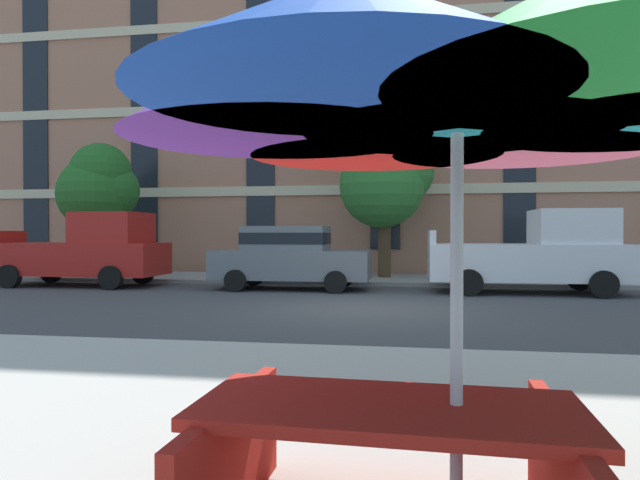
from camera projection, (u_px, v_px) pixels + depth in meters
name	position (u px, v px, depth m)	size (l,w,h in m)	color
ground_plane	(366.00, 309.00, 11.67)	(120.00, 120.00, 0.00)	#424244
sidewalk_far	(382.00, 279.00, 18.39)	(56.00, 3.60, 0.12)	gray
apartment_building	(391.00, 64.00, 26.36)	(42.63, 12.08, 19.20)	#A87056
pickup_red	(86.00, 252.00, 16.71)	(5.10, 2.12, 2.20)	#B21E19
sedan_gray	(290.00, 256.00, 15.71)	(4.40, 1.98, 1.78)	slate
pickup_white	(537.00, 254.00, 14.64)	(5.10, 2.12, 2.20)	silver
street_tree_left	(99.00, 188.00, 19.51)	(2.78, 2.60, 4.73)	#4C3823
street_tree_middle	(387.00, 178.00, 18.68)	(3.17, 3.17, 5.18)	#4C3823
patio_umbrella	(457.00, 86.00, 2.59)	(3.23, 3.00, 2.54)	silver
picnic_table	(388.00, 463.00, 2.62)	(1.85, 1.58, 0.77)	red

